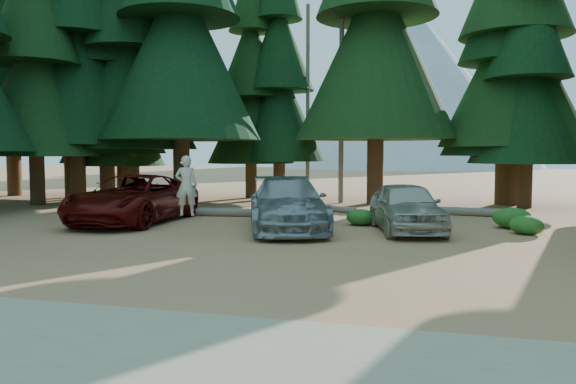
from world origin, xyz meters
name	(u,v)px	position (x,y,z in m)	size (l,w,h in m)	color
ground	(207,253)	(0.00, 0.00, 0.00)	(160.00, 160.00, 0.00)	#A87B47
gravel_strip	(9,340)	(0.00, -6.50, 0.01)	(26.00, 3.50, 0.01)	tan
forest_belt_north	(326,202)	(0.00, 15.00, 0.00)	(36.00, 7.00, 22.00)	black
snag_front	(341,78)	(0.80, 14.50, 6.00)	(0.24, 0.24, 12.00)	#736C5C
snag_back	(308,103)	(-1.20, 16.00, 5.00)	(0.20, 0.20, 10.00)	#736C5C
mountain_peak	(393,94)	(-2.59, 88.23, 12.71)	(48.00, 50.00, 28.00)	#95989D
red_pickup	(133,199)	(-4.87, 4.92, 0.84)	(2.77, 6.01, 1.67)	#540907
silver_minivan_center	(287,204)	(0.79, 4.53, 0.82)	(2.31, 5.68, 1.65)	#999BA1
silver_minivan_right	(406,207)	(4.43, 5.08, 0.77)	(1.82, 4.53, 1.54)	beige
frisbee_player	(186,185)	(-1.89, 2.88, 1.46)	(0.75, 0.61, 1.80)	beige
log_left	(249,213)	(-1.58, 7.65, 0.15)	(0.31, 0.31, 4.27)	#736C5C
log_mid	(329,208)	(0.97, 10.50, 0.13)	(0.25, 0.25, 3.06)	#736C5C
log_right	(433,210)	(5.20, 10.39, 0.16)	(0.32, 0.32, 5.01)	#736C5C
shrub_far_left	(111,208)	(-6.77, 6.54, 0.30)	(1.09, 1.09, 0.60)	#255B1B
shrub_left	(156,207)	(-5.55, 7.77, 0.27)	(0.99, 0.99, 0.54)	#255B1B
shrub_center_left	(302,210)	(0.54, 7.51, 0.34)	(1.22, 1.22, 0.67)	#255B1B
shrub_center_right	(396,209)	(3.86, 9.11, 0.29)	(1.07, 1.07, 0.59)	#255B1B
shrub_right	(361,217)	(2.88, 6.31, 0.27)	(0.98, 0.98, 0.54)	#255B1B
shrub_far_right	(512,218)	(7.70, 6.81, 0.33)	(1.22, 1.22, 0.67)	#255B1B
shrub_edge_east	(527,225)	(7.95, 5.50, 0.28)	(1.01, 1.01, 0.55)	#255B1B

